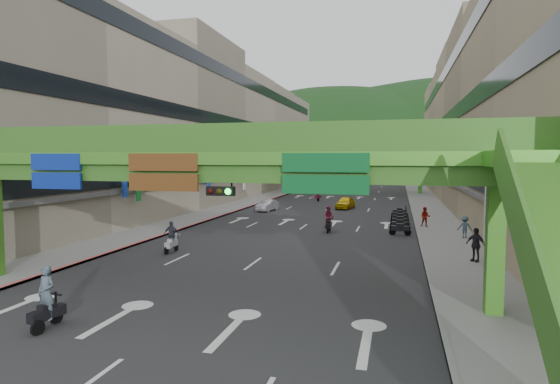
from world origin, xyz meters
TOP-DOWN VIEW (x-y plane):
  - ground at (0.00, 0.00)m, footprint 320.00×320.00m
  - road_slab at (0.00, 50.00)m, footprint 18.00×140.00m
  - sidewalk_left at (-11.00, 50.00)m, footprint 4.00×140.00m
  - sidewalk_right at (11.00, 50.00)m, footprint 4.00×140.00m
  - curb_left at (-9.10, 50.00)m, footprint 0.20×140.00m
  - curb_right at (9.10, 50.00)m, footprint 0.20×140.00m
  - building_row_left at (-18.93, 50.00)m, footprint 12.80×95.00m
  - building_row_right at (18.93, 50.00)m, footprint 12.80×95.00m
  - overpass_near at (0.93, 5.38)m, footprint 28.00×12.27m
  - overpass_far at (0.00, 65.00)m, footprint 28.00×2.20m
  - hill_left at (-15.00, 160.00)m, footprint 168.00×140.00m
  - hill_right at (25.00, 180.00)m, footprint 208.00×176.00m
  - bunting_string at (0.00, 30.00)m, footprint 26.00×0.36m
  - scooter_rider_near at (-3.79, 1.00)m, footprint 0.74×1.59m
  - scooter_rider_mid at (2.46, 23.68)m, footprint 0.83×1.60m
  - scooter_rider_left at (-5.70, 13.60)m, footprint 0.96×1.60m
  - scooter_rider_far at (-2.68, 49.28)m, footprint 0.84×1.58m
  - parked_scooter_row at (7.80, 29.02)m, footprint 1.60×11.55m
  - car_silver at (-6.04, 36.31)m, footprint 1.80×3.84m
  - car_yellow at (1.87, 40.82)m, footprint 2.16×4.19m
  - pedestrian_red at (9.80, 27.64)m, footprint 0.85×0.70m
  - pedestrian_dark at (11.73, 14.94)m, footprint 1.12×1.03m
  - pedestrian_blue at (12.20, 22.76)m, footprint 0.77×0.56m

SIDE VIEW (x-z plane):
  - ground at x=0.00m, z-range 0.00..0.00m
  - hill_left at x=-15.00m, z-range -56.00..56.00m
  - hill_right at x=25.00m, z-range -64.00..64.00m
  - road_slab at x=0.00m, z-range 0.00..0.02m
  - sidewalk_left at x=-11.00m, z-range 0.00..0.15m
  - sidewalk_right at x=11.00m, z-range 0.00..0.15m
  - curb_left at x=-9.10m, z-range 0.00..0.18m
  - curb_right at x=9.10m, z-range 0.00..0.18m
  - parked_scooter_row at x=7.80m, z-range -0.02..1.06m
  - car_silver at x=-6.04m, z-range 0.00..1.22m
  - car_yellow at x=1.87m, z-range 0.00..1.36m
  - pedestrian_blue at x=12.20m, z-range 0.00..1.53m
  - pedestrian_red at x=9.80m, z-range 0.00..1.60m
  - pedestrian_dark at x=11.73m, z-range 0.00..1.84m
  - scooter_rider_far at x=-2.68m, z-range 0.00..1.88m
  - scooter_rider_left at x=-5.70m, z-range -0.01..1.93m
  - scooter_rider_near at x=-3.79m, z-range -0.06..2.12m
  - scooter_rider_mid at x=2.46m, z-range 0.03..2.08m
  - overpass_near at x=0.93m, z-range 1.66..8.76m
  - overpass_far at x=0.00m, z-range 1.85..8.95m
  - bunting_string at x=0.00m, z-range 5.73..6.19m
  - building_row_left at x=-18.93m, z-range -0.04..18.96m
  - building_row_right at x=18.93m, z-range -0.04..18.96m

